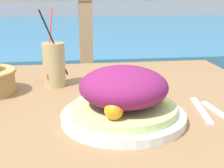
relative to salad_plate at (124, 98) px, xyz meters
The scene contains 7 objects.
patio_table 0.20m from the salad_plate, 104.84° to the left, with size 1.01×0.97×0.77m.
railing_fence 1.02m from the salad_plate, 91.89° to the left, with size 2.80×0.08×1.10m.
sea_backdrop 3.56m from the salad_plate, 90.55° to the left, with size 12.00×4.00×0.59m.
salad_plate is the anchor object (origin of this frame).
drink_glass 0.35m from the salad_plate, 119.24° to the left, with size 0.08×0.08×0.24m.
fork 0.21m from the salad_plate, ahead, with size 0.04×0.18×0.00m.
knife 0.25m from the salad_plate, ahead, with size 0.03×0.18×0.00m.
Camera 1 is at (-0.08, -0.80, 1.06)m, focal length 50.00 mm.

